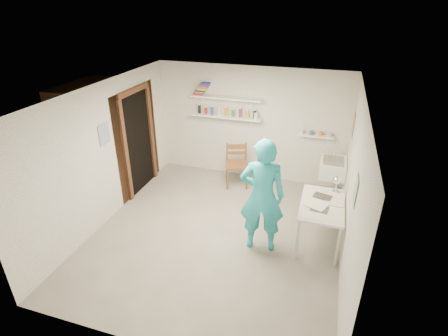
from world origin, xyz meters
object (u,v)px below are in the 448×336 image
(man, at_px, (262,196))
(work_table, at_px, (320,223))
(wall_clock, at_px, (268,172))
(desk_lamp, at_px, (337,180))
(wooden_chair, at_px, (237,164))
(belfast_sink, at_px, (333,168))

(man, xyz_separation_m, work_table, (0.88, 0.39, -0.57))
(wall_clock, bearing_deg, work_table, 3.40)
(man, relative_size, work_table, 1.70)
(desk_lamp, bearing_deg, wooden_chair, 153.21)
(man, bearing_deg, wooden_chair, -72.19)
(belfast_sink, relative_size, wooden_chair, 0.62)
(man, height_order, wall_clock, man)
(man, height_order, work_table, man)
(wall_clock, relative_size, wooden_chair, 0.35)
(desk_lamp, bearing_deg, wall_clock, -149.13)
(man, bearing_deg, wall_clock, -106.70)
(wooden_chair, distance_m, desk_lamp, 2.24)
(desk_lamp, bearing_deg, work_table, -112.42)
(wooden_chair, bearing_deg, man, -82.66)
(belfast_sink, distance_m, man, 2.08)
(wooden_chair, xyz_separation_m, desk_lamp, (1.96, -0.99, 0.47))
(wall_clock, distance_m, desk_lamp, 1.24)
(wooden_chair, relative_size, desk_lamp, 7.09)
(work_table, bearing_deg, man, -155.89)
(belfast_sink, bearing_deg, desk_lamp, -85.84)
(belfast_sink, height_order, work_table, belfast_sink)
(belfast_sink, relative_size, man, 0.32)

